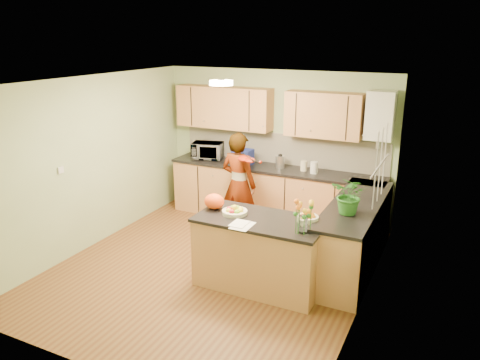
% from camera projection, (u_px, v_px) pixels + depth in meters
% --- Properties ---
extents(floor, '(4.50, 4.50, 0.00)m').
position_uv_depth(floor, '(213.00, 268.00, 6.37)').
color(floor, '#5B321A').
rests_on(floor, ground).
extents(ceiling, '(4.00, 4.50, 0.02)m').
position_uv_depth(ceiling, '(209.00, 82.00, 5.62)').
color(ceiling, white).
rests_on(ceiling, wall_back).
extents(wall_back, '(4.00, 0.02, 2.50)m').
position_uv_depth(wall_back, '(276.00, 145.00, 7.93)').
color(wall_back, '#8B9F71').
rests_on(wall_back, floor).
extents(wall_front, '(4.00, 0.02, 2.50)m').
position_uv_depth(wall_front, '(85.00, 251.00, 4.06)').
color(wall_front, '#8B9F71').
rests_on(wall_front, floor).
extents(wall_left, '(0.02, 4.50, 2.50)m').
position_uv_depth(wall_left, '(92.00, 163.00, 6.83)').
color(wall_left, '#8B9F71').
rests_on(wall_left, floor).
extents(wall_right, '(0.02, 4.50, 2.50)m').
position_uv_depth(wall_right, '(369.00, 204.00, 5.16)').
color(wall_right, '#8B9F71').
rests_on(wall_right, floor).
extents(back_counter, '(3.64, 0.62, 0.94)m').
position_uv_depth(back_counter, '(274.00, 194.00, 7.86)').
color(back_counter, '#A87443').
rests_on(back_counter, floor).
extents(right_counter, '(0.62, 2.24, 0.94)m').
position_uv_depth(right_counter, '(354.00, 236.00, 6.25)').
color(right_counter, '#A87443').
rests_on(right_counter, floor).
extents(splashback, '(3.60, 0.02, 0.52)m').
position_uv_depth(splashback, '(281.00, 149.00, 7.89)').
color(splashback, white).
rests_on(splashback, back_counter).
extents(upper_cabinets, '(3.20, 0.34, 0.70)m').
position_uv_depth(upper_cabinets, '(263.00, 110.00, 7.67)').
color(upper_cabinets, '#A87443').
rests_on(upper_cabinets, wall_back).
extents(boiler, '(0.40, 0.30, 0.86)m').
position_uv_depth(boiler, '(380.00, 116.00, 6.89)').
color(boiler, silver).
rests_on(boiler, wall_back).
extents(window_right, '(0.01, 1.30, 1.05)m').
position_uv_depth(window_right, '(381.00, 165.00, 5.59)').
color(window_right, silver).
rests_on(window_right, wall_right).
extents(light_switch, '(0.02, 0.09, 0.09)m').
position_uv_depth(light_switch, '(61.00, 170.00, 6.29)').
color(light_switch, silver).
rests_on(light_switch, wall_left).
extents(ceiling_lamp, '(0.30, 0.30, 0.07)m').
position_uv_depth(ceiling_lamp, '(221.00, 83.00, 5.89)').
color(ceiling_lamp, '#FFEABF').
rests_on(ceiling_lamp, ceiling).
extents(peninsula_island, '(1.58, 0.81, 0.90)m').
position_uv_depth(peninsula_island, '(260.00, 252.00, 5.82)').
color(peninsula_island, '#A87443').
rests_on(peninsula_island, floor).
extents(fruit_dish, '(0.32, 0.32, 0.11)m').
position_uv_depth(fruit_dish, '(235.00, 210.00, 5.82)').
color(fruit_dish, beige).
rests_on(fruit_dish, peninsula_island).
extents(orange_bowl, '(0.26, 0.26, 0.15)m').
position_uv_depth(orange_bowl, '(308.00, 217.00, 5.57)').
color(orange_bowl, beige).
rests_on(orange_bowl, peninsula_island).
extents(flower_vase, '(0.24, 0.24, 0.45)m').
position_uv_depth(flower_vase, '(304.00, 208.00, 5.19)').
color(flower_vase, silver).
rests_on(flower_vase, peninsula_island).
extents(orange_bag, '(0.30, 0.27, 0.20)m').
position_uv_depth(orange_bag, '(214.00, 201.00, 5.98)').
color(orange_bag, '#F14A13').
rests_on(orange_bag, peninsula_island).
extents(papers, '(0.22, 0.30, 0.01)m').
position_uv_depth(papers, '(242.00, 225.00, 5.47)').
color(papers, white).
rests_on(papers, peninsula_island).
extents(violinist, '(0.65, 0.48, 1.64)m').
position_uv_depth(violinist, '(239.00, 184.00, 7.24)').
color(violinist, tan).
rests_on(violinist, floor).
extents(violin, '(0.65, 0.56, 0.16)m').
position_uv_depth(violin, '(244.00, 158.00, 6.82)').
color(violin, '#541105').
rests_on(violin, violinist).
extents(microwave, '(0.59, 0.47, 0.29)m').
position_uv_depth(microwave, '(208.00, 151.00, 8.23)').
color(microwave, silver).
rests_on(microwave, back_counter).
extents(blue_box, '(0.34, 0.26, 0.26)m').
position_uv_depth(blue_box, '(243.00, 157.00, 7.89)').
color(blue_box, navy).
rests_on(blue_box, back_counter).
extents(kettle, '(0.15, 0.15, 0.27)m').
position_uv_depth(kettle, '(280.00, 161.00, 7.67)').
color(kettle, silver).
rests_on(kettle, back_counter).
extents(jar_cream, '(0.12, 0.12, 0.16)m').
position_uv_depth(jar_cream, '(304.00, 166.00, 7.52)').
color(jar_cream, beige).
rests_on(jar_cream, back_counter).
extents(jar_white, '(0.16, 0.16, 0.19)m').
position_uv_depth(jar_white, '(314.00, 168.00, 7.38)').
color(jar_white, silver).
rests_on(jar_white, back_counter).
extents(potted_plant, '(0.51, 0.47, 0.48)m').
position_uv_depth(potted_plant, '(351.00, 195.00, 5.66)').
color(potted_plant, '#296A23').
rests_on(potted_plant, right_counter).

